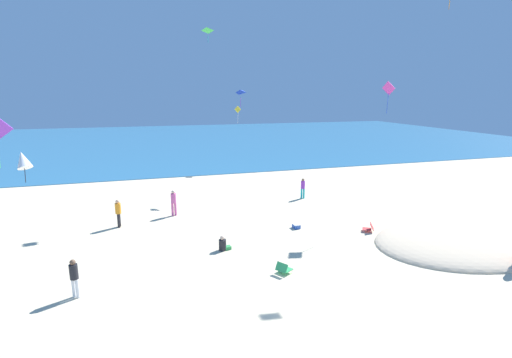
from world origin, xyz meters
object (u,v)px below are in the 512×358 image
at_px(kite_yellow, 238,110).
at_px(cooler_box, 296,226).
at_px(kite_magenta, 389,89).
at_px(kite_blue, 240,91).
at_px(person_4, 118,211).
at_px(beach_chair_far_right, 369,228).
at_px(kite_white, 23,160).
at_px(beach_chair_mid_beach, 485,247).
at_px(person_1, 303,187).
at_px(beach_chair_far_left, 284,268).
at_px(person_2, 174,201).
at_px(kite_green, 208,30).
at_px(person_3, 223,245).
at_px(person_0, 74,276).

bearing_deg(kite_yellow, cooler_box, -93.29).
relative_size(kite_magenta, kite_blue, 1.33).
xyz_separation_m(person_4, kite_yellow, (11.26, 15.47, 5.20)).
bearing_deg(beach_chair_far_right, kite_white, 28.39).
bearing_deg(beach_chair_mid_beach, person_1, -114.97).
xyz_separation_m(beach_chair_far_left, kite_magenta, (8.59, 5.35, 7.87)).
height_order(beach_chair_mid_beach, cooler_box, beach_chair_mid_beach).
bearing_deg(person_1, kite_white, -49.38).
bearing_deg(cooler_box, person_1, 63.21).
relative_size(beach_chair_far_right, person_4, 0.47).
height_order(person_2, person_4, person_2).
bearing_deg(person_4, kite_green, 43.51).
height_order(person_4, kite_magenta, kite_magenta).
distance_m(person_1, person_2, 9.91).
relative_size(person_1, kite_green, 1.47).
xyz_separation_m(beach_chair_far_left, person_4, (-7.38, 8.46, 0.73)).
bearing_deg(beach_chair_far_left, person_3, 89.39).
bearing_deg(kite_blue, beach_chair_far_right, -67.36).
relative_size(person_4, kite_yellow, 0.96).
height_order(cooler_box, kite_yellow, kite_yellow).
height_order(person_0, person_2, person_2).
height_order(beach_chair_far_right, person_1, person_1).
height_order(beach_chair_far_left, kite_yellow, kite_yellow).
distance_m(beach_chair_far_right, kite_blue, 14.67).
height_order(beach_chair_far_left, person_3, person_3).
relative_size(beach_chair_far_left, person_4, 0.49).
relative_size(person_3, kite_magenta, 0.42).
height_order(beach_chair_mid_beach, kite_yellow, kite_yellow).
relative_size(beach_chair_mid_beach, person_2, 0.47).
bearing_deg(beach_chair_far_left, kite_yellow, 48.29).
distance_m(cooler_box, person_0, 12.34).
height_order(person_2, person_3, person_2).
bearing_deg(kite_blue, kite_yellow, 77.39).
bearing_deg(kite_blue, person_0, -125.82).
bearing_deg(person_4, beach_chair_far_left, -37.96).
height_order(beach_chair_mid_beach, kite_blue, kite_blue).
distance_m(beach_chair_far_left, kite_white, 12.94).
bearing_deg(person_2, beach_chair_far_left, 22.52).
distance_m(cooler_box, kite_green, 14.57).
distance_m(person_2, person_4, 3.58).
bearing_deg(person_1, person_0, -32.95).
bearing_deg(kite_yellow, beach_chair_far_left, -99.19).
height_order(person_1, person_4, person_4).
distance_m(person_0, person_4, 8.07).
xyz_separation_m(cooler_box, kite_blue, (-0.94, 9.69, 7.91)).
bearing_deg(beach_chair_mid_beach, kite_white, -62.08).
bearing_deg(kite_blue, beach_chair_mid_beach, -60.53).
distance_m(kite_green, kite_blue, 5.50).
distance_m(beach_chair_far_left, person_3, 3.89).
height_order(person_2, kite_magenta, kite_magenta).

